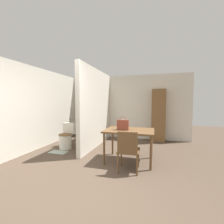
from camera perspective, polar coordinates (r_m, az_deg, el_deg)
The scene contains 10 objects.
ground_plane at distance 2.90m, azimuth -15.30°, elevation -26.34°, with size 16.00×16.00×0.00m, color #4C3D30.
wall_back at distance 6.13m, azimuth 3.59°, elevation 1.94°, with size 5.25×0.12×2.50m.
wall_left at distance 5.35m, azimuth -24.99°, elevation 1.32°, with size 0.12×4.80×2.50m.
partition_wall at distance 5.00m, azimuth -5.79°, elevation 1.51°, with size 0.12×2.58×2.50m.
dining_table at distance 3.68m, azimuth 6.59°, elevation -7.98°, with size 1.17×0.84×0.78m.
wooden_chair at distance 3.19m, azimuth 6.20°, elevation -13.95°, with size 0.46×0.46×0.87m.
toilet at distance 4.97m, azimuth -16.93°, elevation -9.36°, with size 0.40×0.55×0.77m.
handbag at distance 3.60m, azimuth 4.14°, elevation -4.83°, with size 0.28×0.10×0.33m.
wooden_cabinet at distance 5.74m, azimuth 17.27°, elevation -1.27°, with size 0.48×0.39×1.92m.
bath_mat at distance 4.72m, azimuth -19.78°, elevation -14.22°, with size 0.51×0.28×0.01m.
Camera 1 is at (1.33, -2.13, 1.45)m, focal length 24.00 mm.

